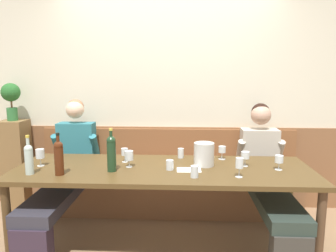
# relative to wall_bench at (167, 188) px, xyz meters

# --- Properties ---
(ground_plane) EXTENTS (6.80, 6.80, 0.02)m
(ground_plane) POSITION_rel_wall_bench_xyz_m (0.00, -0.83, -0.29)
(ground_plane) COLOR #8C6C4C
(ground_plane) RESTS_ON ground
(room_wall_back) EXTENTS (6.80, 0.08, 2.80)m
(room_wall_back) POSITION_rel_wall_bench_xyz_m (0.00, 0.26, 1.12)
(room_wall_back) COLOR beige
(room_wall_back) RESTS_ON ground
(wood_wainscot_panel) EXTENTS (6.80, 0.03, 0.96)m
(wood_wainscot_panel) POSITION_rel_wall_bench_xyz_m (0.00, 0.21, 0.20)
(wood_wainscot_panel) COLOR brown
(wood_wainscot_panel) RESTS_ON ground
(wall_bench) EXTENTS (2.94, 0.42, 0.94)m
(wall_bench) POSITION_rel_wall_bench_xyz_m (0.00, 0.00, 0.00)
(wall_bench) COLOR brown
(wall_bench) RESTS_ON ground
(dining_table) EXTENTS (2.64, 0.90, 0.75)m
(dining_table) POSITION_rel_wall_bench_xyz_m (0.00, -0.74, 0.40)
(dining_table) COLOR #503B1D
(dining_table) RESTS_ON ground
(person_center_left_seat) EXTENTS (0.51, 1.35, 1.30)m
(person_center_left_seat) POSITION_rel_wall_bench_xyz_m (-1.02, -0.41, 0.33)
(person_center_left_seat) COLOR #312534
(person_center_left_seat) RESTS_ON ground
(person_center_right_seat) EXTENTS (0.50, 1.36, 1.26)m
(person_center_right_seat) POSITION_rel_wall_bench_xyz_m (1.01, -0.39, 0.34)
(person_center_right_seat) COLOR #373531
(person_center_right_seat) RESTS_ON ground
(ice_bucket) EXTENTS (0.19, 0.19, 0.21)m
(ice_bucket) POSITION_rel_wall_bench_xyz_m (0.37, -0.65, 0.58)
(ice_bucket) COLOR beige
(ice_bucket) RESTS_ON dining_table
(wine_bottle_clear_water) EXTENTS (0.08, 0.08, 0.38)m
(wine_bottle_clear_water) POSITION_rel_wall_bench_xyz_m (-0.43, -0.87, 0.64)
(wine_bottle_clear_water) COLOR #1D3920
(wine_bottle_clear_water) RESTS_ON dining_table
(wine_bottle_amber_mid) EXTENTS (0.07, 0.07, 0.33)m
(wine_bottle_amber_mid) POSITION_rel_wall_bench_xyz_m (-1.10, -0.99, 0.61)
(wine_bottle_amber_mid) COLOR #B2CAC3
(wine_bottle_amber_mid) RESTS_ON dining_table
(wine_bottle_green_tall) EXTENTS (0.08, 0.08, 0.36)m
(wine_bottle_green_tall) POSITION_rel_wall_bench_xyz_m (-0.85, -0.99, 0.62)
(wine_bottle_green_tall) COLOR #49210E
(wine_bottle_green_tall) RESTS_ON dining_table
(wine_glass_left_end) EXTENTS (0.06, 0.06, 0.13)m
(wine_glass_left_end) POSITION_rel_wall_bench_xyz_m (-0.37, -0.58, 0.56)
(wine_glass_left_end) COLOR silver
(wine_glass_left_end) RESTS_ON dining_table
(wine_glass_by_bottle) EXTENTS (0.07, 0.07, 0.13)m
(wine_glass_by_bottle) POSITION_rel_wall_bench_xyz_m (1.01, -0.76, 0.56)
(wine_glass_by_bottle) COLOR silver
(wine_glass_by_bottle) RESTS_ON dining_table
(wine_glass_center_rear) EXTENTS (0.08, 0.08, 0.15)m
(wine_glass_center_rear) POSITION_rel_wall_bench_xyz_m (-0.31, -0.74, 0.57)
(wine_glass_center_rear) COLOR silver
(wine_glass_center_rear) RESTS_ON dining_table
(wine_glass_center_front) EXTENTS (0.08, 0.08, 0.14)m
(wine_glass_center_front) POSITION_rel_wall_bench_xyz_m (0.74, -0.66, 0.57)
(wine_glass_center_front) COLOR silver
(wine_glass_center_front) RESTS_ON dining_table
(wine_glass_near_bucket) EXTENTS (0.07, 0.07, 0.13)m
(wine_glass_near_bucket) POSITION_rel_wall_bench_xyz_m (0.56, -0.43, 0.56)
(wine_glass_near_bucket) COLOR silver
(wine_glass_near_bucket) RESTS_ON dining_table
(wine_glass_right_end) EXTENTS (0.08, 0.08, 0.16)m
(wine_glass_right_end) POSITION_rel_wall_bench_xyz_m (-1.12, -0.75, 0.58)
(wine_glass_right_end) COLOR silver
(wine_glass_right_end) RESTS_ON dining_table
(wine_glass_mid_right) EXTENTS (0.06, 0.06, 0.16)m
(wine_glass_mid_right) POSITION_rel_wall_bench_xyz_m (0.64, -0.98, 0.58)
(wine_glass_mid_right) COLOR silver
(wine_glass_mid_right) RESTS_ON dining_table
(water_tumbler_right) EXTENTS (0.06, 0.06, 0.10)m
(water_tumbler_right) POSITION_rel_wall_bench_xyz_m (0.16, -0.40, 0.52)
(water_tumbler_right) COLOR silver
(water_tumbler_right) RESTS_ON dining_table
(water_tumbler_center) EXTENTS (0.07, 0.07, 0.09)m
(water_tumbler_center) POSITION_rel_wall_bench_xyz_m (0.06, -0.80, 0.51)
(water_tumbler_center) COLOR silver
(water_tumbler_center) RESTS_ON dining_table
(water_tumbler_left) EXTENTS (0.06, 0.06, 0.10)m
(water_tumbler_left) POSITION_rel_wall_bench_xyz_m (0.27, -1.00, 0.52)
(water_tumbler_left) COLOR silver
(water_tumbler_left) RESTS_ON dining_table
(tasting_sheet_left_guest) EXTENTS (0.22, 0.16, 0.00)m
(tasting_sheet_left_guest) POSITION_rel_wall_bench_xyz_m (0.23, -0.80, 0.47)
(tasting_sheet_left_guest) COLOR white
(tasting_sheet_left_guest) RESTS_ON dining_table
(corner_pedestal) EXTENTS (0.28, 0.28, 1.05)m
(corner_pedestal) POSITION_rel_wall_bench_xyz_m (-1.77, 0.03, 0.24)
(corner_pedestal) COLOR brown
(corner_pedestal) RESTS_ON ground
(potted_plant) EXTENTS (0.21, 0.21, 0.43)m
(potted_plant) POSITION_rel_wall_bench_xyz_m (-1.77, 0.03, 1.04)
(potted_plant) COLOR #2E6C37
(potted_plant) RESTS_ON corner_pedestal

